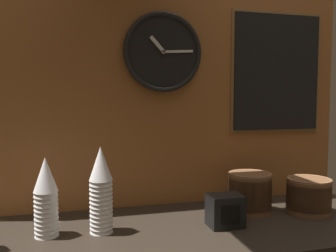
{
  "coord_description": "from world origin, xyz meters",
  "views": [
    {
      "loc": [
        -0.31,
        -1.11,
        0.42
      ],
      "look_at": [
        -0.01,
        0.04,
        0.33
      ],
      "focal_mm": 38.0,
      "sensor_mm": 36.0,
      "label": 1
    }
  ],
  "objects_px": {
    "bowl_stack_far_right": "(309,195)",
    "wall_clock": "(163,52)",
    "bowl_stack_right": "(250,192)",
    "menu_board": "(277,72)",
    "cup_stack_left": "(46,197)",
    "napkin_dispenser": "(225,211)",
    "cup_stack_center_left": "(101,190)"
  },
  "relations": [
    {
      "from": "bowl_stack_far_right",
      "to": "menu_board",
      "type": "height_order",
      "value": "menu_board"
    },
    {
      "from": "bowl_stack_right",
      "to": "wall_clock",
      "type": "xyz_separation_m",
      "value": [
        -0.29,
        0.16,
        0.52
      ]
    },
    {
      "from": "cup_stack_center_left",
      "to": "bowl_stack_far_right",
      "type": "bearing_deg",
      "value": -0.06
    },
    {
      "from": "cup_stack_center_left",
      "to": "cup_stack_left",
      "type": "bearing_deg",
      "value": 176.26
    },
    {
      "from": "cup_stack_center_left",
      "to": "napkin_dispenser",
      "type": "height_order",
      "value": "cup_stack_center_left"
    },
    {
      "from": "bowl_stack_far_right",
      "to": "menu_board",
      "type": "relative_size",
      "value": 0.31
    },
    {
      "from": "cup_stack_center_left",
      "to": "menu_board",
      "type": "distance_m",
      "value": 0.89
    },
    {
      "from": "wall_clock",
      "to": "cup_stack_left",
      "type": "bearing_deg",
      "value": -152.9
    },
    {
      "from": "cup_stack_left",
      "to": "bowl_stack_far_right",
      "type": "relative_size",
      "value": 1.53
    },
    {
      "from": "napkin_dispenser",
      "to": "cup_stack_center_left",
      "type": "bearing_deg",
      "value": 172.9
    },
    {
      "from": "wall_clock",
      "to": "napkin_dispenser",
      "type": "bearing_deg",
      "value": -62.62
    },
    {
      "from": "cup_stack_center_left",
      "to": "wall_clock",
      "type": "height_order",
      "value": "wall_clock"
    },
    {
      "from": "bowl_stack_far_right",
      "to": "wall_clock",
      "type": "xyz_separation_m",
      "value": [
        -0.5,
        0.23,
        0.53
      ]
    },
    {
      "from": "wall_clock",
      "to": "napkin_dispenser",
      "type": "distance_m",
      "value": 0.63
    },
    {
      "from": "bowl_stack_far_right",
      "to": "napkin_dispenser",
      "type": "xyz_separation_m",
      "value": [
        -0.35,
        -0.05,
        -0.02
      ]
    },
    {
      "from": "bowl_stack_right",
      "to": "menu_board",
      "type": "xyz_separation_m",
      "value": [
        0.21,
        0.17,
        0.46
      ]
    },
    {
      "from": "wall_clock",
      "to": "menu_board",
      "type": "distance_m",
      "value": 0.5
    },
    {
      "from": "cup_stack_center_left",
      "to": "bowl_stack_far_right",
      "type": "relative_size",
      "value": 1.71
    },
    {
      "from": "cup_stack_left",
      "to": "bowl_stack_right",
      "type": "xyz_separation_m",
      "value": [
        0.72,
        0.05,
        -0.05
      ]
    },
    {
      "from": "cup_stack_left",
      "to": "napkin_dispenser",
      "type": "relative_size",
      "value": 2.18
    },
    {
      "from": "bowl_stack_right",
      "to": "napkin_dispenser",
      "type": "xyz_separation_m",
      "value": [
        -0.15,
        -0.11,
        -0.02
      ]
    },
    {
      "from": "bowl_stack_far_right",
      "to": "cup_stack_left",
      "type": "bearing_deg",
      "value": 179.28
    },
    {
      "from": "cup_stack_left",
      "to": "wall_clock",
      "type": "distance_m",
      "value": 0.67
    },
    {
      "from": "wall_clock",
      "to": "bowl_stack_far_right",
      "type": "bearing_deg",
      "value": -24.6
    },
    {
      "from": "napkin_dispenser",
      "to": "bowl_stack_far_right",
      "type": "bearing_deg",
      "value": 7.9
    },
    {
      "from": "cup_stack_center_left",
      "to": "napkin_dispenser",
      "type": "bearing_deg",
      "value": -7.1
    },
    {
      "from": "bowl_stack_right",
      "to": "menu_board",
      "type": "height_order",
      "value": "menu_board"
    },
    {
      "from": "menu_board",
      "to": "cup_stack_center_left",
      "type": "bearing_deg",
      "value": -162.68
    },
    {
      "from": "cup_stack_left",
      "to": "napkin_dispenser",
      "type": "distance_m",
      "value": 0.57
    },
    {
      "from": "bowl_stack_far_right",
      "to": "wall_clock",
      "type": "height_order",
      "value": "wall_clock"
    },
    {
      "from": "cup_stack_center_left",
      "to": "bowl_stack_right",
      "type": "xyz_separation_m",
      "value": [
        0.55,
        0.06,
        -0.06
      ]
    },
    {
      "from": "bowl_stack_right",
      "to": "napkin_dispenser",
      "type": "distance_m",
      "value": 0.19
    }
  ]
}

